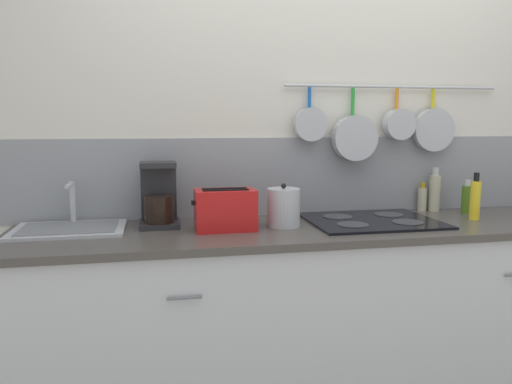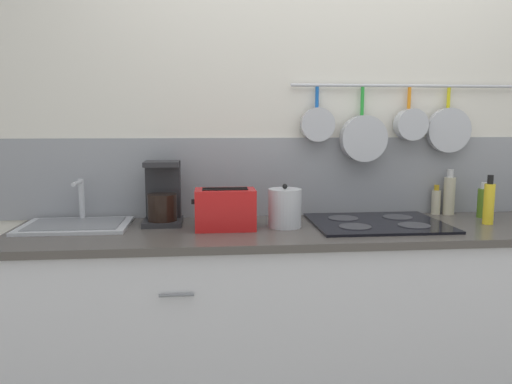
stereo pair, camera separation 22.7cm
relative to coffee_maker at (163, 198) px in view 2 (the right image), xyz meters
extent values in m
cube|color=silver|center=(0.84, 0.19, 0.24)|extent=(7.20, 0.06, 2.60)
cube|color=gray|center=(0.84, 0.18, 0.08)|extent=(7.20, 0.07, 0.41)
cylinder|color=#B7BABF|center=(1.24, 0.13, 0.55)|extent=(1.20, 0.02, 0.02)
cylinder|color=#1959B2|center=(0.78, 0.13, 0.49)|extent=(0.02, 0.02, 0.10)
cylinder|color=#B7BABF|center=(0.78, 0.11, 0.35)|extent=(0.17, 0.05, 0.17)
cylinder|color=green|center=(1.02, 0.13, 0.47)|extent=(0.02, 0.02, 0.14)
cylinder|color=#B7BABF|center=(1.02, 0.10, 0.28)|extent=(0.24, 0.07, 0.24)
cylinder|color=orange|center=(1.27, 0.13, 0.49)|extent=(0.02, 0.02, 0.11)
cylinder|color=#B7BABF|center=(1.27, 0.10, 0.35)|extent=(0.16, 0.07, 0.16)
cylinder|color=gold|center=(1.48, 0.13, 0.49)|extent=(0.02, 0.02, 0.10)
cylinder|color=#B7BABF|center=(1.48, 0.11, 0.32)|extent=(0.23, 0.04, 0.23)
cube|color=silver|center=(0.84, -0.17, -0.61)|extent=(3.01, 0.59, 0.90)
cylinder|color=slate|center=(0.09, -0.48, -0.32)|extent=(0.14, 0.01, 0.01)
cube|color=#4C4742|center=(0.84, -0.17, -0.14)|extent=(3.05, 0.63, 0.03)
cube|color=#B7BABF|center=(-0.40, -0.05, -0.12)|extent=(0.49, 0.35, 0.01)
cube|color=slate|center=(-0.40, -0.05, -0.11)|extent=(0.42, 0.28, 0.00)
cylinder|color=#B7BABF|center=(-0.40, 0.08, -0.02)|extent=(0.03, 0.03, 0.21)
cylinder|color=#B7BABF|center=(-0.40, 0.01, 0.08)|extent=(0.02, 0.14, 0.02)
cube|color=#262628|center=(0.00, -0.02, -0.11)|extent=(0.19, 0.20, 0.02)
cube|color=#262628|center=(0.00, 0.04, 0.03)|extent=(0.17, 0.07, 0.30)
cylinder|color=black|center=(0.00, -0.05, -0.04)|extent=(0.14, 0.14, 0.13)
cube|color=#262628|center=(0.00, 0.00, 0.17)|extent=(0.17, 0.15, 0.02)
cube|color=red|center=(0.29, -0.16, -0.03)|extent=(0.27, 0.16, 0.19)
cube|color=black|center=(0.29, -0.19, 0.06)|extent=(0.21, 0.03, 0.00)
cube|color=black|center=(0.29, -0.13, 0.06)|extent=(0.21, 0.03, 0.00)
cube|color=black|center=(0.15, -0.16, 0.00)|extent=(0.02, 0.02, 0.02)
cylinder|color=#B7BABF|center=(0.57, -0.14, -0.04)|extent=(0.16, 0.16, 0.18)
sphere|color=black|center=(0.57, -0.14, 0.07)|extent=(0.02, 0.02, 0.02)
cube|color=black|center=(1.03, -0.12, -0.12)|extent=(0.62, 0.51, 0.01)
cylinder|color=#38383D|center=(0.89, -0.22, -0.11)|extent=(0.15, 0.15, 0.00)
cylinder|color=#38383D|center=(1.17, -0.22, -0.11)|extent=(0.15, 0.15, 0.00)
cylinder|color=#38383D|center=(0.89, -0.02, -0.11)|extent=(0.15, 0.15, 0.00)
cylinder|color=#38383D|center=(1.17, -0.02, -0.11)|extent=(0.15, 0.15, 0.00)
cylinder|color=#BFB799|center=(1.43, 0.11, -0.06)|extent=(0.05, 0.05, 0.13)
cylinder|color=#B28C19|center=(1.43, 0.11, 0.02)|extent=(0.03, 0.03, 0.03)
cylinder|color=#BFB799|center=(1.49, 0.09, -0.03)|extent=(0.06, 0.06, 0.20)
cylinder|color=beige|center=(1.49, 0.09, 0.10)|extent=(0.03, 0.03, 0.04)
cylinder|color=yellow|center=(1.56, -0.17, -0.03)|extent=(0.05, 0.05, 0.20)
cylinder|color=black|center=(1.56, -0.17, 0.09)|extent=(0.03, 0.03, 0.04)
cylinder|color=#4C721E|center=(1.63, -0.01, -0.05)|extent=(0.06, 0.06, 0.15)
cylinder|color=beige|center=(1.63, -0.01, 0.04)|extent=(0.03, 0.03, 0.03)
camera|label=1|loc=(-0.01, -2.38, 0.37)|focal=35.00mm
camera|label=2|loc=(0.21, -2.41, 0.37)|focal=35.00mm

